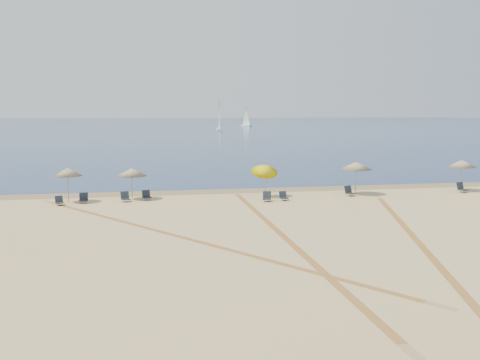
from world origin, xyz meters
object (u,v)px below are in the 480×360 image
at_px(chair_4, 125,197).
at_px(chair_8, 349,191).
at_px(umbrella_1, 68,172).
at_px(chair_6, 267,197).
at_px(umbrella_4, 356,166).
at_px(chair_5, 147,196).
at_px(umbrella_3, 265,168).
at_px(chair_3, 84,199).
at_px(chair_7, 283,196).
at_px(sailboat_1, 246,120).
at_px(umbrella_5, 462,164).
at_px(sailboat_2, 219,121).
at_px(chair_9, 462,188).
at_px(chair_2, 59,201).
at_px(umbrella_2, 132,172).

xyz_separation_m(chair_4, chair_8, (15.66, -0.47, 0.02)).
height_order(umbrella_1, chair_6, umbrella_1).
distance_m(umbrella_4, chair_5, 15.00).
bearing_deg(umbrella_3, umbrella_4, 0.24).
bearing_deg(chair_6, chair_3, -172.24).
bearing_deg(chair_5, chair_7, -24.92).
bearing_deg(umbrella_3, sailboat_1, 78.53).
distance_m(umbrella_5, sailboat_2, 130.35).
relative_size(chair_6, chair_8, 0.91).
bearing_deg(sailboat_1, chair_4, -130.58).
bearing_deg(chair_5, chair_8, -16.04).
xyz_separation_m(chair_5, chair_9, (23.11, -0.86, 0.03)).
distance_m(chair_2, chair_5, 5.67).
bearing_deg(umbrella_4, chair_8, -143.91).
bearing_deg(umbrella_2, chair_6, -15.99).
bearing_deg(chair_8, chair_6, 172.37).
height_order(chair_3, sailboat_2, sailboat_2).
relative_size(umbrella_3, umbrella_4, 1.11).
bearing_deg(chair_7, sailboat_1, 72.90).
xyz_separation_m(chair_3, chair_4, (2.68, 0.09, -0.00)).
height_order(umbrella_2, chair_9, umbrella_2).
bearing_deg(umbrella_2, sailboat_2, 78.23).
distance_m(chair_4, sailboat_2, 133.31).
relative_size(umbrella_2, chair_8, 2.65).
distance_m(umbrella_2, chair_5, 1.89).
bearing_deg(sailboat_1, chair_5, -130.18).
bearing_deg(umbrella_1, chair_4, -4.21).
distance_m(chair_7, sailboat_2, 133.11).
height_order(umbrella_3, umbrella_5, umbrella_3).
distance_m(chair_2, sailboat_2, 134.83).
xyz_separation_m(chair_7, sailboat_1, (34.28, 175.10, 2.09)).
xyz_separation_m(umbrella_1, chair_9, (28.19, -0.67, -1.72)).
bearing_deg(chair_7, sailboat_2, 76.64).
bearing_deg(umbrella_3, chair_3, -179.73).
xyz_separation_m(chair_2, chair_4, (4.15, 0.62, 0.03)).
distance_m(umbrella_1, sailboat_1, 179.90).
xyz_separation_m(chair_4, chair_9, (24.53, -0.40, 0.03)).
bearing_deg(chair_9, chair_5, 162.54).
relative_size(umbrella_2, sailboat_1, 0.29).
height_order(chair_8, sailboat_2, sailboat_2).
xyz_separation_m(umbrella_4, sailboat_1, (28.46, 173.52, 0.26)).
distance_m(umbrella_5, chair_3, 27.51).
relative_size(chair_7, sailboat_1, 0.08).
xyz_separation_m(umbrella_4, chair_2, (-20.45, -0.62, -1.84)).
height_order(chair_6, chair_9, chair_9).
height_order(umbrella_3, chair_5, umbrella_3).
bearing_deg(chair_2, umbrella_5, -17.54).
height_order(umbrella_3, chair_9, umbrella_3).
distance_m(chair_7, chair_9, 14.09).
bearing_deg(chair_2, umbrella_4, -17.22).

